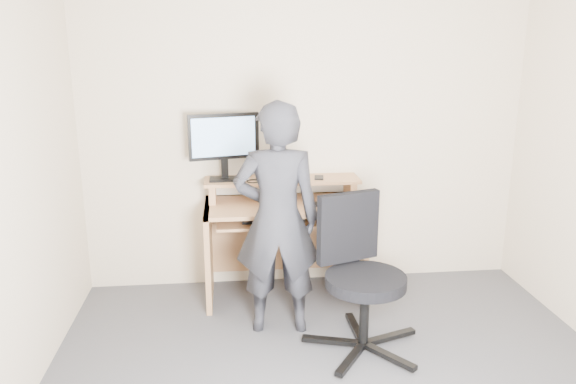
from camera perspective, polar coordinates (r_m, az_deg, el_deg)
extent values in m
cube|color=beige|center=(4.46, 1.78, 6.15)|extent=(3.50, 0.02, 2.50)
cube|color=tan|center=(4.36, -8.04, -6.14)|extent=(0.04, 0.60, 0.75)
cube|color=tan|center=(4.47, 7.07, -5.58)|extent=(0.04, 0.60, 0.75)
cube|color=tan|center=(4.26, -0.40, -1.39)|extent=(1.20, 0.60, 0.03)
cube|color=tan|center=(4.21, -0.29, -2.93)|extent=(1.02, 0.38, 0.02)
cube|color=tan|center=(4.36, -7.67, 0.10)|extent=(0.05, 0.28, 0.15)
cube|color=tan|center=(4.46, 6.33, 0.48)|extent=(0.05, 0.28, 0.15)
cube|color=tan|center=(4.36, -0.60, 1.22)|extent=(1.20, 0.30, 0.02)
cube|color=tan|center=(4.62, -0.74, -4.07)|extent=(1.20, 0.03, 0.65)
cube|color=black|center=(4.34, -6.41, 1.32)|extent=(0.24, 0.15, 0.02)
cube|color=black|center=(4.34, -6.44, 2.46)|extent=(0.05, 0.04, 0.15)
cube|color=black|center=(4.26, -6.54, 5.64)|extent=(0.53, 0.17, 0.35)
cube|color=#93C4FF|center=(4.24, -6.54, 5.59)|extent=(0.47, 0.12, 0.29)
cube|color=black|center=(4.35, -0.48, 2.72)|extent=(0.10, 0.14, 0.20)
cylinder|color=silver|center=(4.31, -0.17, 2.47)|extent=(0.09, 0.09, 0.18)
cube|color=black|center=(4.38, 3.17, 1.48)|extent=(0.09, 0.14, 0.01)
cube|color=black|center=(4.25, -4.66, 1.21)|extent=(0.05, 0.04, 0.03)
torus|color=silver|center=(4.37, -3.33, 1.52)|extent=(0.17, 0.17, 0.06)
cube|color=black|center=(4.19, -1.54, -2.68)|extent=(0.46, 0.19, 0.03)
ellipsoid|color=black|center=(4.18, 2.85, -1.23)|extent=(0.11, 0.09, 0.04)
cube|color=black|center=(3.91, 10.26, -14.28)|extent=(0.39, 0.18, 0.03)
cube|color=black|center=(3.98, 6.86, -13.57)|extent=(0.06, 0.39, 0.03)
cube|color=black|center=(3.82, 4.45, -14.83)|extent=(0.39, 0.16, 0.03)
cube|color=black|center=(3.64, 6.42, -16.51)|extent=(0.26, 0.35, 0.03)
cube|color=black|center=(3.70, 10.21, -16.10)|extent=(0.28, 0.34, 0.03)
cylinder|color=black|center=(3.71, 7.76, -12.14)|extent=(0.06, 0.06, 0.41)
cylinder|color=black|center=(3.61, 7.89, -8.94)|extent=(0.51, 0.51, 0.07)
cube|color=black|center=(3.68, 6.13, -3.57)|extent=(0.43, 0.20, 0.46)
imported|color=black|center=(3.74, -1.11, -2.81)|extent=(0.60, 0.41, 1.59)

